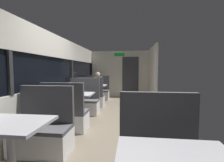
# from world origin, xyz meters

# --- Properties ---
(ground_plane) EXTENTS (3.30, 9.20, 0.02)m
(ground_plane) POSITION_xyz_m (0.00, 0.00, -0.01)
(ground_plane) COLOR #665B4C
(carriage_window_panel_left) EXTENTS (0.09, 8.48, 2.30)m
(carriage_window_panel_left) POSITION_xyz_m (-1.45, 0.00, 1.11)
(carriage_window_panel_left) COLOR beige
(carriage_window_panel_left) RESTS_ON ground_plane
(carriage_end_bulkhead) EXTENTS (2.90, 0.11, 2.30)m
(carriage_end_bulkhead) POSITION_xyz_m (0.06, 4.19, 1.14)
(carriage_end_bulkhead) COLOR beige
(carriage_end_bulkhead) RESTS_ON ground_plane
(carriage_aisle_panel_right) EXTENTS (0.08, 2.40, 2.30)m
(carriage_aisle_panel_right) POSITION_xyz_m (1.45, 3.00, 1.15)
(carriage_aisle_panel_right) COLOR beige
(carriage_aisle_panel_right) RESTS_ON ground_plane
(dining_table_near_window) EXTENTS (0.90, 0.70, 0.74)m
(dining_table_near_window) POSITION_xyz_m (-0.89, -2.09, 0.64)
(dining_table_near_window) COLOR #9E9EA3
(dining_table_near_window) RESTS_ON ground_plane
(bench_near_window_facing_entry) EXTENTS (0.95, 0.50, 1.10)m
(bench_near_window_facing_entry) POSITION_xyz_m (-0.89, -1.39, 0.33)
(bench_near_window_facing_entry) COLOR silver
(bench_near_window_facing_entry) RESTS_ON ground_plane
(dining_table_mid_window) EXTENTS (0.90, 0.70, 0.74)m
(dining_table_mid_window) POSITION_xyz_m (-0.89, 0.26, 0.64)
(dining_table_mid_window) COLOR #9E9EA3
(dining_table_mid_window) RESTS_ON ground_plane
(bench_mid_window_facing_end) EXTENTS (0.95, 0.50, 1.10)m
(bench_mid_window_facing_end) POSITION_xyz_m (-0.89, -0.44, 0.33)
(bench_mid_window_facing_end) COLOR silver
(bench_mid_window_facing_end) RESTS_ON ground_plane
(bench_mid_window_facing_entry) EXTENTS (0.95, 0.50, 1.10)m
(bench_mid_window_facing_entry) POSITION_xyz_m (-0.89, 0.96, 0.33)
(bench_mid_window_facing_entry) COLOR silver
(bench_mid_window_facing_entry) RESTS_ON ground_plane
(dining_table_far_window) EXTENTS (0.90, 0.70, 0.74)m
(dining_table_far_window) POSITION_xyz_m (-0.89, 2.62, 0.64)
(dining_table_far_window) COLOR #9E9EA3
(dining_table_far_window) RESTS_ON ground_plane
(bench_far_window_facing_end) EXTENTS (0.95, 0.50, 1.10)m
(bench_far_window_facing_end) POSITION_xyz_m (-0.89, 1.92, 0.33)
(bench_far_window_facing_end) COLOR silver
(bench_far_window_facing_end) RESTS_ON ground_plane
(bench_far_window_facing_entry) EXTENTS (0.95, 0.50, 1.10)m
(bench_far_window_facing_entry) POSITION_xyz_m (-0.89, 3.32, 0.33)
(bench_far_window_facing_entry) COLOR silver
(bench_far_window_facing_entry) RESTS_ON ground_plane
(bench_front_aisle_facing_entry) EXTENTS (0.95, 0.50, 1.10)m
(bench_front_aisle_facing_entry) POSITION_xyz_m (0.89, -1.99, 0.33)
(bench_front_aisle_facing_entry) COLOR silver
(bench_front_aisle_facing_entry) RESTS_ON ground_plane
(seated_passenger) EXTENTS (0.47, 0.55, 1.26)m
(seated_passenger) POSITION_xyz_m (-0.89, 3.24, 0.54)
(seated_passenger) COLOR #26262D
(seated_passenger) RESTS_ON ground_plane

